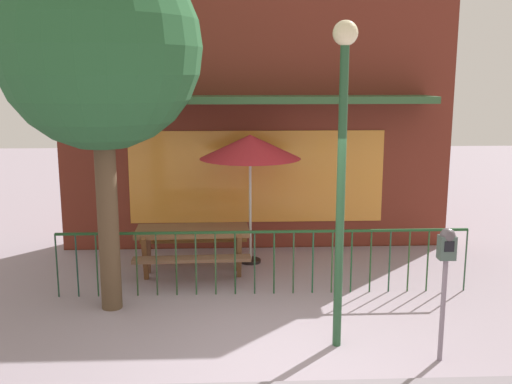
{
  "coord_description": "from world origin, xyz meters",
  "views": [
    {
      "loc": [
        -0.5,
        -6.34,
        3.21
      ],
      "look_at": [
        -0.11,
        2.42,
        1.46
      ],
      "focal_mm": 41.68,
      "sensor_mm": 36.0,
      "label": 1
    }
  ],
  "objects_px": {
    "picnic_table_left": "(193,238)",
    "street_tree": "(99,50)",
    "parking_meter_near": "(446,259)",
    "street_lamp": "(342,140)",
    "patio_umbrella": "(250,147)"
  },
  "relations": [
    {
      "from": "street_tree",
      "to": "street_lamp",
      "type": "relative_size",
      "value": 1.29
    },
    {
      "from": "picnic_table_left",
      "to": "parking_meter_near",
      "type": "distance_m",
      "value": 4.33
    },
    {
      "from": "patio_umbrella",
      "to": "street_lamp",
      "type": "relative_size",
      "value": 0.59
    },
    {
      "from": "parking_meter_near",
      "to": "picnic_table_left",
      "type": "bearing_deg",
      "value": 134.18
    },
    {
      "from": "picnic_table_left",
      "to": "street_lamp",
      "type": "distance_m",
      "value": 3.74
    },
    {
      "from": "street_lamp",
      "to": "parking_meter_near",
      "type": "bearing_deg",
      "value": -21.44
    },
    {
      "from": "parking_meter_near",
      "to": "street_lamp",
      "type": "height_order",
      "value": "street_lamp"
    },
    {
      "from": "patio_umbrella",
      "to": "street_lamp",
      "type": "height_order",
      "value": "street_lamp"
    },
    {
      "from": "picnic_table_left",
      "to": "street_lamp",
      "type": "height_order",
      "value": "street_lamp"
    },
    {
      "from": "picnic_table_left",
      "to": "street_tree",
      "type": "height_order",
      "value": "street_tree"
    },
    {
      "from": "parking_meter_near",
      "to": "street_lamp",
      "type": "bearing_deg",
      "value": 158.56
    },
    {
      "from": "patio_umbrella",
      "to": "street_tree",
      "type": "bearing_deg",
      "value": -135.69
    },
    {
      "from": "street_tree",
      "to": "street_lamp",
      "type": "distance_m",
      "value": 3.37
    },
    {
      "from": "parking_meter_near",
      "to": "street_lamp",
      "type": "distance_m",
      "value": 1.75
    },
    {
      "from": "street_tree",
      "to": "street_lamp",
      "type": "height_order",
      "value": "street_tree"
    }
  ]
}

